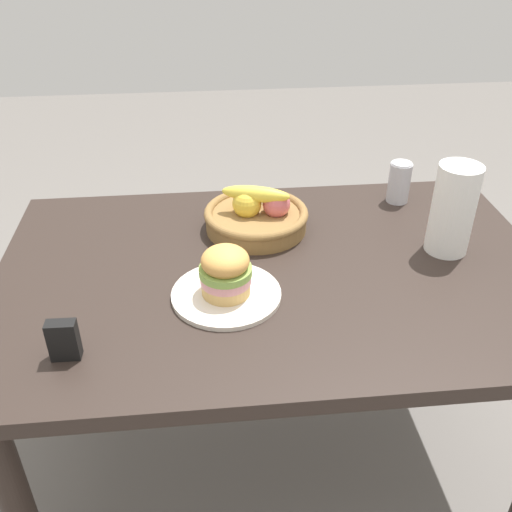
{
  "coord_description": "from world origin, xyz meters",
  "views": [
    {
      "loc": [
        -0.17,
        -1.19,
        1.56
      ],
      "look_at": [
        -0.05,
        -0.03,
        0.81
      ],
      "focal_mm": 40.32,
      "sensor_mm": 36.0,
      "label": 1
    }
  ],
  "objects": [
    {
      "name": "dining_table",
      "position": [
        0.0,
        0.0,
        0.65
      ],
      "size": [
        1.4,
        0.9,
        0.75
      ],
      "color": "#2D231E",
      "rests_on": "ground_plane"
    },
    {
      "name": "ground_plane",
      "position": [
        0.0,
        0.0,
        0.0
      ],
      "size": [
        8.0,
        8.0,
        0.0
      ],
      "primitive_type": "plane",
      "color": "slate"
    },
    {
      "name": "soda_can",
      "position": [
        0.42,
        0.33,
        0.81
      ],
      "size": [
        0.07,
        0.07,
        0.13
      ],
      "color": "silver",
      "rests_on": "dining_table"
    },
    {
      "name": "fruit_basket",
      "position": [
        -0.03,
        0.2,
        0.79
      ],
      "size": [
        0.29,
        0.29,
        0.13
      ],
      "color": "olive",
      "rests_on": "dining_table"
    },
    {
      "name": "napkin_holder",
      "position": [
        -0.47,
        -0.28,
        0.8
      ],
      "size": [
        0.06,
        0.03,
        0.09
      ],
      "primitive_type": "cube",
      "rotation": [
        0.0,
        0.0,
        -0.03
      ],
      "color": "black",
      "rests_on": "dining_table"
    },
    {
      "name": "paper_towel_roll",
      "position": [
        0.46,
        0.04,
        0.87
      ],
      "size": [
        0.11,
        0.11,
        0.24
      ],
      "primitive_type": "cylinder",
      "color": "white",
      "rests_on": "dining_table"
    },
    {
      "name": "sandwich",
      "position": [
        -0.13,
        -0.11,
        0.82
      ],
      "size": [
        0.12,
        0.12,
        0.12
      ],
      "color": "#DBAD60",
      "rests_on": "plate"
    },
    {
      "name": "plate",
      "position": [
        -0.13,
        -0.11,
        0.76
      ],
      "size": [
        0.26,
        0.26,
        0.01
      ],
      "primitive_type": "cylinder",
      "color": "silver",
      "rests_on": "dining_table"
    }
  ]
}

